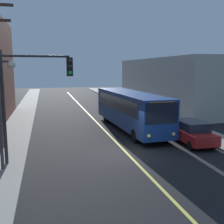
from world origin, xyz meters
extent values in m
plane|color=black|center=(0.00, 0.00, 0.00)|extent=(120.00, 120.00, 0.00)
cube|color=gray|center=(-7.25, 10.00, 0.07)|extent=(2.50, 90.00, 0.15)
cube|color=gray|center=(7.25, 10.00, 0.07)|extent=(2.50, 90.00, 0.15)
cube|color=#D8CC4C|center=(0.00, 15.00, 0.01)|extent=(0.16, 60.00, 0.01)
cube|color=black|center=(-8.54, 8.69, 1.60)|extent=(0.06, 16.76, 1.30)
cube|color=#B2B2A8|center=(14.50, 18.86, 3.26)|extent=(12.00, 24.03, 6.51)
cube|color=black|center=(8.54, 18.86, 1.60)|extent=(0.06, 16.82, 1.30)
cube|color=black|center=(8.54, 18.86, 4.80)|extent=(0.06, 16.82, 1.30)
cube|color=navy|center=(2.20, 6.51, 1.83)|extent=(3.14, 12.11, 2.75)
cube|color=black|center=(2.50, 0.54, 2.35)|extent=(2.35, 0.20, 1.40)
cube|color=black|center=(1.90, 12.49, 2.45)|extent=(2.30, 0.19, 1.10)
cube|color=black|center=(0.95, 6.45, 2.35)|extent=(0.56, 10.19, 1.10)
cube|color=black|center=(3.45, 6.58, 2.35)|extent=(0.56, 10.19, 1.10)
cube|color=orange|center=(2.49, 0.55, 2.95)|extent=(1.79, 0.15, 0.30)
sphere|color=#F9D872|center=(1.61, 0.46, 0.90)|extent=(0.24, 0.24, 0.24)
sphere|color=#F9D872|center=(3.39, 0.54, 0.90)|extent=(0.24, 0.24, 0.24)
cylinder|color=black|center=(1.28, 2.26, 0.50)|extent=(0.35, 1.01, 1.00)
cylinder|color=black|center=(3.53, 2.37, 0.50)|extent=(0.35, 1.01, 1.00)
cylinder|color=black|center=(0.90, 9.95, 0.50)|extent=(0.35, 1.01, 1.00)
cylinder|color=black|center=(3.15, 10.06, 0.50)|extent=(0.35, 1.01, 1.00)
cube|color=maroon|center=(4.98, 1.07, 0.67)|extent=(1.95, 4.46, 0.70)
cube|color=black|center=(4.98, 1.07, 1.32)|extent=(1.70, 2.52, 0.60)
cylinder|color=black|center=(4.13, -0.40, 0.32)|extent=(0.24, 0.65, 0.64)
cylinder|color=black|center=(5.73, -0.46, 0.32)|extent=(0.24, 0.65, 0.64)
cylinder|color=black|center=(4.24, 2.60, 0.32)|extent=(0.24, 0.65, 0.64)
cylinder|color=black|center=(5.84, 2.54, 0.32)|extent=(0.24, 0.65, 0.64)
cylinder|color=#2D2D33|center=(-6.95, -0.47, 3.15)|extent=(0.18, 0.18, 6.00)
cylinder|color=#2D2D33|center=(-5.20, -0.47, 5.85)|extent=(3.50, 0.12, 0.12)
cube|color=black|center=(-3.45, -0.47, 5.30)|extent=(0.32, 0.36, 1.00)
sphere|color=#2D2D2D|center=(-3.45, -0.66, 5.62)|extent=(0.22, 0.22, 0.22)
sphere|color=#2D2D2D|center=(-3.45, -0.66, 5.30)|extent=(0.22, 0.22, 0.22)
sphere|color=green|center=(-3.45, -0.66, 4.98)|extent=(0.22, 0.22, 0.22)
cylinder|color=#38383D|center=(-6.70, -1.26, 5.55)|extent=(0.70, 0.10, 0.10)
sphere|color=#EAE5C6|center=(-6.35, -1.26, 5.40)|extent=(0.40, 0.40, 0.40)
cylinder|color=red|center=(6.85, 6.66, 0.50)|extent=(0.26, 0.26, 0.70)
sphere|color=gold|center=(6.85, 6.66, 0.87)|extent=(0.24, 0.24, 0.24)
cylinder|color=red|center=(6.69, 6.66, 0.60)|extent=(0.12, 0.10, 0.10)
cylinder|color=red|center=(7.01, 6.66, 0.60)|extent=(0.12, 0.10, 0.10)
camera|label=1|loc=(-4.80, -15.49, 5.22)|focal=43.54mm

